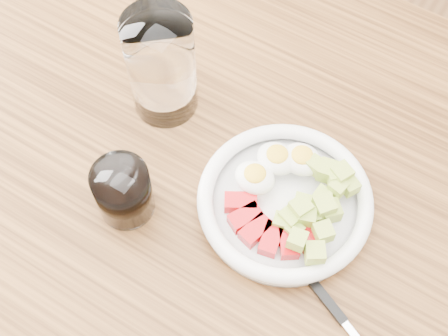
# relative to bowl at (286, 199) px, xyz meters

# --- Properties ---
(ground) EXTENTS (4.00, 4.00, 0.00)m
(ground) POSITION_rel_bowl_xyz_m (-0.08, -0.02, -0.79)
(ground) COLOR brown
(ground) RESTS_ON ground
(dining_table) EXTENTS (1.50, 0.90, 0.77)m
(dining_table) POSITION_rel_bowl_xyz_m (-0.08, -0.02, -0.12)
(dining_table) COLOR brown
(dining_table) RESTS_ON ground
(bowl) EXTENTS (0.24, 0.24, 0.06)m
(bowl) POSITION_rel_bowl_xyz_m (0.00, 0.00, 0.00)
(bowl) COLOR white
(bowl) RESTS_ON dining_table
(fork) EXTENTS (0.17, 0.09, 0.01)m
(fork) POSITION_rel_bowl_xyz_m (0.12, -0.10, -0.02)
(fork) COLOR black
(fork) RESTS_ON dining_table
(water_glass) EXTENTS (0.10, 0.10, 0.17)m
(water_glass) POSITION_rel_bowl_xyz_m (-0.23, 0.06, 0.06)
(water_glass) COLOR white
(water_glass) RESTS_ON dining_table
(coffee_glass) EXTENTS (0.08, 0.08, 0.09)m
(coffee_glass) POSITION_rel_bowl_xyz_m (-0.18, -0.11, 0.02)
(coffee_glass) COLOR white
(coffee_glass) RESTS_ON dining_table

